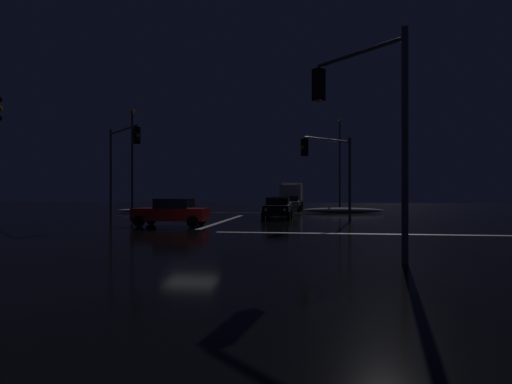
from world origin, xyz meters
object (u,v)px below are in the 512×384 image
object	(u,v)px
sedan_gray	(291,203)
sedan_red_crossing	(172,212)
box_truck	(292,194)
traffic_signal_ne	(330,162)
sedan_black	(278,208)
streetlamp_right_far	(340,158)
traffic_signal_se	(364,110)
traffic_signal_nw	(121,155)
streetlamp_left_near	(132,154)
sedan_green	(281,205)

from	to	relation	value
sedan_gray	sedan_red_crossing	xyz separation A→B (m)	(-5.83, -20.63, 0.00)
sedan_gray	box_truck	size ratio (longest dim) A/B	0.52
sedan_gray	traffic_signal_ne	distance (m)	17.60
sedan_red_crossing	sedan_gray	bearing A→B (deg)	74.22
sedan_red_crossing	box_truck	bearing A→B (deg)	78.55
sedan_black	sedan_red_crossing	distance (m)	9.41
sedan_red_crossing	traffic_signal_ne	xyz separation A→B (m)	(9.21, 3.63, 3.06)
sedan_black	streetlamp_right_far	bearing A→B (deg)	72.93
traffic_signal_se	traffic_signal_nw	distance (m)	20.25
sedan_black	sedan_red_crossing	size ratio (longest dim) A/B	1.00
sedan_red_crossing	streetlamp_left_near	distance (m)	13.02
box_truck	traffic_signal_ne	xyz separation A→B (m)	(3.59, -24.09, 2.15)
box_truck	sedan_red_crossing	xyz separation A→B (m)	(-5.62, -27.72, -0.91)
streetlamp_right_far	sedan_black	bearing A→B (deg)	-107.07
sedan_green	streetlamp_left_near	xyz separation A→B (m)	(-12.20, -3.97, 4.34)
sedan_green	streetlamp_left_near	world-z (taller)	streetlamp_left_near
sedan_gray	traffic_signal_se	distance (m)	31.87
sedan_black	streetlamp_left_near	bearing A→B (deg)	168.38
traffic_signal_ne	streetlamp_left_near	size ratio (longest dim) A/B	0.63
traffic_signal_ne	sedan_green	bearing A→B (deg)	110.41
sedan_red_crossing	streetlamp_right_far	xyz separation A→B (m)	(11.23, 26.16, 5.08)
sedan_green	traffic_signal_se	xyz separation A→B (m)	(4.28, -24.94, 3.55)
sedan_black	traffic_signal_nw	size ratio (longest dim) A/B	0.68
sedan_red_crossing	streetlamp_right_far	world-z (taller)	streetlamp_right_far
box_truck	sedan_red_crossing	bearing A→B (deg)	-101.45
sedan_black	traffic_signal_ne	xyz separation A→B (m)	(3.67, -3.97, 3.06)
traffic_signal_se	sedan_black	bearing A→B (deg)	102.39
box_truck	traffic_signal_nw	world-z (taller)	traffic_signal_nw
sedan_gray	traffic_signal_nw	distance (m)	20.46
sedan_green	sedan_gray	world-z (taller)	same
streetlamp_left_near	sedan_black	bearing A→B (deg)	-11.62
sedan_green	streetlamp_right_far	xyz separation A→B (m)	(5.93, 12.03, 5.08)
sedan_green	box_truck	bearing A→B (deg)	88.68
sedan_gray	traffic_signal_se	bearing A→B (deg)	-83.20
sedan_black	traffic_signal_nw	xyz separation A→B (m)	(-10.27, -4.10, 3.66)
traffic_signal_ne	streetlamp_left_near	world-z (taller)	streetlamp_left_near
traffic_signal_nw	sedan_green	bearing A→B (deg)	46.60
sedan_green	traffic_signal_ne	world-z (taller)	traffic_signal_ne
sedan_gray	traffic_signal_ne	world-z (taller)	traffic_signal_ne
sedan_gray	traffic_signal_se	size ratio (longest dim) A/B	0.68
box_truck	traffic_signal_nw	distance (m)	26.48
sedan_black	traffic_signal_ne	world-z (taller)	traffic_signal_ne
box_truck	streetlamp_right_far	world-z (taller)	streetlamp_right_far
sedan_black	sedan_green	world-z (taller)	same
sedan_gray	traffic_signal_nw	size ratio (longest dim) A/B	0.68
sedan_green	sedan_gray	bearing A→B (deg)	85.35
traffic_signal_nw	sedan_red_crossing	bearing A→B (deg)	-36.50
sedan_gray	streetlamp_left_near	bearing A→B (deg)	-140.54
traffic_signal_se	sedan_red_crossing	bearing A→B (deg)	131.54
traffic_signal_ne	traffic_signal_se	bearing A→B (deg)	-88.53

